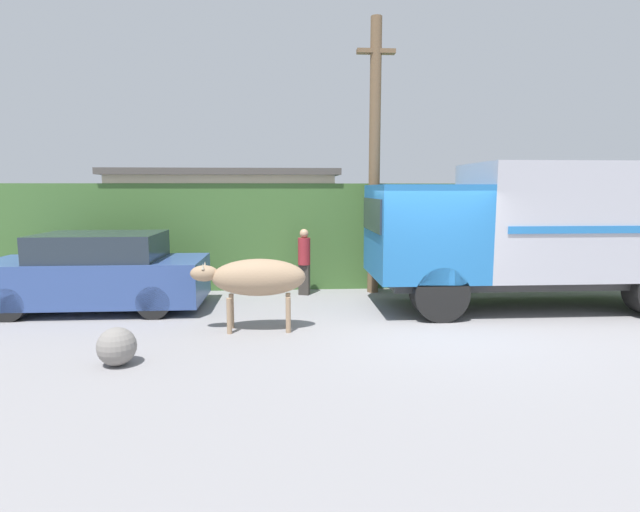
# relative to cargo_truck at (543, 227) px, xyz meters

# --- Properties ---
(ground_plane) EXTENTS (60.00, 60.00, 0.00)m
(ground_plane) POSITION_rel_cargo_truck_xyz_m (-2.79, -1.36, -1.73)
(ground_plane) COLOR gray
(hillside_embankment) EXTENTS (32.00, 6.07, 2.67)m
(hillside_embankment) POSITION_rel_cargo_truck_xyz_m (-2.79, 5.29, -0.39)
(hillside_embankment) COLOR #426B33
(hillside_embankment) RESTS_ON ground_plane
(building_backdrop) EXTENTS (5.93, 2.70, 3.04)m
(building_backdrop) POSITION_rel_cargo_truck_xyz_m (-7.02, 3.47, -0.19)
(building_backdrop) COLOR #C6B793
(building_backdrop) RESTS_ON ground_plane
(cargo_truck) EXTENTS (7.05, 2.35, 3.06)m
(cargo_truck) POSITION_rel_cargo_truck_xyz_m (0.00, 0.00, 0.00)
(cargo_truck) COLOR #2D2D2D
(cargo_truck) RESTS_ON ground_plane
(brown_cow) EXTENTS (2.04, 0.66, 1.30)m
(brown_cow) POSITION_rel_cargo_truck_xyz_m (-5.96, -1.36, -0.77)
(brown_cow) COLOR #9E7F60
(brown_cow) RESTS_ON ground_plane
(parked_suv) EXTENTS (4.41, 1.88, 1.62)m
(parked_suv) POSITION_rel_cargo_truck_xyz_m (-9.36, 0.41, -0.94)
(parked_suv) COLOR #334C8C
(parked_suv) RESTS_ON ground_plane
(pedestrian_on_hill) EXTENTS (0.37, 0.37, 1.59)m
(pedestrian_on_hill) POSITION_rel_cargo_truck_xyz_m (-5.00, 1.63, -0.84)
(pedestrian_on_hill) COLOR #38332D
(pedestrian_on_hill) RESTS_ON ground_plane
(utility_pole) EXTENTS (0.90, 0.27, 6.48)m
(utility_pole) POSITION_rel_cargo_truck_xyz_m (-3.29, 1.85, 1.61)
(utility_pole) COLOR brown
(utility_pole) RESTS_ON ground_plane
(roadside_rock) EXTENTS (0.56, 0.56, 0.56)m
(roadside_rock) POSITION_rel_cargo_truck_xyz_m (-7.87, -3.03, -1.45)
(roadside_rock) COLOR gray
(roadside_rock) RESTS_ON ground_plane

